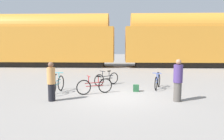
{
  "coord_description": "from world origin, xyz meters",
  "views": [
    {
      "loc": [
        0.14,
        -9.55,
        2.34
      ],
      "look_at": [
        -0.28,
        0.69,
        1.1
      ],
      "focal_mm": 35.0,
      "sensor_mm": 36.0,
      "label": 1
    }
  ],
  "objects_px": {
    "bicycle_blue": "(157,82)",
    "bicycle_maroon": "(95,86)",
    "person_in_tan": "(51,82)",
    "backpack": "(136,88)",
    "bicycle_teal": "(57,84)",
    "bicycle_black": "(107,79)",
    "person_in_purple": "(178,81)",
    "freight_train": "(120,39)"
  },
  "relations": [
    {
      "from": "bicycle_blue",
      "to": "bicycle_maroon",
      "type": "distance_m",
      "value": 3.42
    },
    {
      "from": "person_in_tan",
      "to": "backpack",
      "type": "relative_size",
      "value": 4.73
    },
    {
      "from": "bicycle_teal",
      "to": "bicycle_black",
      "type": "relative_size",
      "value": 1.35
    },
    {
      "from": "person_in_purple",
      "to": "bicycle_maroon",
      "type": "bearing_deg",
      "value": 70.09
    },
    {
      "from": "bicycle_black",
      "to": "person_in_purple",
      "type": "bearing_deg",
      "value": -47.69
    },
    {
      "from": "bicycle_maroon",
      "to": "freight_train",
      "type": "bearing_deg",
      "value": 84.89
    },
    {
      "from": "freight_train",
      "to": "bicycle_teal",
      "type": "xyz_separation_m",
      "value": [
        -2.92,
        -12.01,
        -2.41
      ]
    },
    {
      "from": "freight_train",
      "to": "bicycle_black",
      "type": "distance_m",
      "value": 10.27
    },
    {
      "from": "bicycle_black",
      "to": "person_in_tan",
      "type": "bearing_deg",
      "value": -119.48
    },
    {
      "from": "freight_train",
      "to": "bicycle_black",
      "type": "xyz_separation_m",
      "value": [
        -0.67,
        -9.95,
        -2.45
      ]
    },
    {
      "from": "bicycle_teal",
      "to": "freight_train",
      "type": "bearing_deg",
      "value": 76.34
    },
    {
      "from": "bicycle_blue",
      "to": "person_in_tan",
      "type": "relative_size",
      "value": 0.99
    },
    {
      "from": "bicycle_teal",
      "to": "bicycle_blue",
      "type": "bearing_deg",
      "value": 13.5
    },
    {
      "from": "bicycle_black",
      "to": "person_in_tan",
      "type": "height_order",
      "value": "person_in_tan"
    },
    {
      "from": "bicycle_teal",
      "to": "bicycle_blue",
      "type": "xyz_separation_m",
      "value": [
        4.98,
        1.19,
        -0.03
      ]
    },
    {
      "from": "backpack",
      "to": "bicycle_maroon",
      "type": "bearing_deg",
      "value": -164.03
    },
    {
      "from": "bicycle_teal",
      "to": "person_in_tan",
      "type": "relative_size",
      "value": 1.09
    },
    {
      "from": "bicycle_blue",
      "to": "person_in_tan",
      "type": "height_order",
      "value": "person_in_tan"
    },
    {
      "from": "bicycle_teal",
      "to": "backpack",
      "type": "distance_m",
      "value": 3.83
    },
    {
      "from": "freight_train",
      "to": "person_in_tan",
      "type": "height_order",
      "value": "freight_train"
    },
    {
      "from": "freight_train",
      "to": "person_in_purple",
      "type": "height_order",
      "value": "freight_train"
    },
    {
      "from": "bicycle_black",
      "to": "bicycle_blue",
      "type": "distance_m",
      "value": 2.86
    },
    {
      "from": "bicycle_blue",
      "to": "person_in_purple",
      "type": "bearing_deg",
      "value": -81.43
    },
    {
      "from": "person_in_purple",
      "to": "backpack",
      "type": "height_order",
      "value": "person_in_purple"
    },
    {
      "from": "bicycle_teal",
      "to": "person_in_tan",
      "type": "distance_m",
      "value": 1.58
    },
    {
      "from": "bicycle_teal",
      "to": "person_in_tan",
      "type": "bearing_deg",
      "value": -81.44
    },
    {
      "from": "bicycle_black",
      "to": "person_in_purple",
      "type": "distance_m",
      "value": 4.65
    },
    {
      "from": "backpack",
      "to": "person_in_tan",
      "type": "bearing_deg",
      "value": -151.68
    },
    {
      "from": "bicycle_black",
      "to": "backpack",
      "type": "height_order",
      "value": "bicycle_black"
    },
    {
      "from": "bicycle_black",
      "to": "bicycle_teal",
      "type": "bearing_deg",
      "value": -137.52
    },
    {
      "from": "bicycle_black",
      "to": "bicycle_maroon",
      "type": "xyz_separation_m",
      "value": [
        -0.42,
        -2.21,
        0.01
      ]
    },
    {
      "from": "freight_train",
      "to": "bicycle_blue",
      "type": "height_order",
      "value": "freight_train"
    },
    {
      "from": "freight_train",
      "to": "bicycle_black",
      "type": "height_order",
      "value": "freight_train"
    },
    {
      "from": "freight_train",
      "to": "backpack",
      "type": "relative_size",
      "value": 164.0
    },
    {
      "from": "bicycle_blue",
      "to": "backpack",
      "type": "height_order",
      "value": "bicycle_blue"
    },
    {
      "from": "person_in_purple",
      "to": "person_in_tan",
      "type": "relative_size",
      "value": 1.07
    },
    {
      "from": "freight_train",
      "to": "bicycle_maroon",
      "type": "height_order",
      "value": "freight_train"
    },
    {
      "from": "bicycle_teal",
      "to": "bicycle_black",
      "type": "xyz_separation_m",
      "value": [
        2.25,
        2.06,
        -0.04
      ]
    },
    {
      "from": "bicycle_teal",
      "to": "backpack",
      "type": "xyz_separation_m",
      "value": [
        3.8,
        0.41,
        -0.23
      ]
    },
    {
      "from": "bicycle_black",
      "to": "person_in_tan",
      "type": "distance_m",
      "value": 4.13
    },
    {
      "from": "freight_train",
      "to": "backpack",
      "type": "bearing_deg",
      "value": -85.64
    },
    {
      "from": "bicycle_black",
      "to": "person_in_tan",
      "type": "relative_size",
      "value": 0.81
    }
  ]
}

